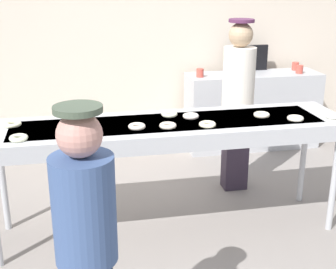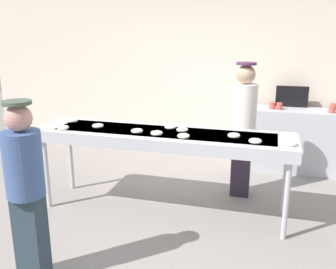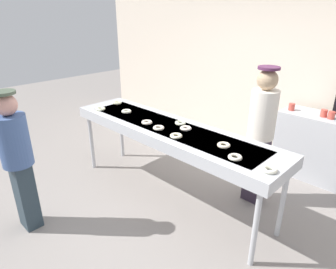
# 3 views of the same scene
# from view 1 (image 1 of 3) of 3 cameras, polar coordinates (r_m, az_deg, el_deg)

# --- Properties ---
(ground_plane) EXTENTS (16.00, 16.00, 0.00)m
(ground_plane) POSITION_cam_1_polar(r_m,az_deg,el_deg) (4.31, 0.03, -11.19)
(ground_plane) COLOR gray
(back_wall) EXTENTS (8.00, 0.12, 2.90)m
(back_wall) POSITION_cam_1_polar(r_m,az_deg,el_deg) (6.05, -4.42, 12.17)
(back_wall) COLOR beige
(back_wall) RESTS_ON ground
(fryer_conveyor) EXTENTS (2.99, 0.73, 0.99)m
(fryer_conveyor) POSITION_cam_1_polar(r_m,az_deg,el_deg) (3.92, 0.04, 0.49)
(fryer_conveyor) COLOR #B7BABF
(fryer_conveyor) RESTS_ON ground
(sugar_donut_0) EXTENTS (0.19, 0.19, 0.04)m
(sugar_donut_0) POSITION_cam_1_polar(r_m,az_deg,el_deg) (3.98, -18.12, 1.19)
(sugar_donut_0) COLOR #EFEFC2
(sugar_donut_0) RESTS_ON fryer_conveyor
(sugar_donut_1) EXTENTS (0.17, 0.17, 0.04)m
(sugar_donut_1) POSITION_cam_1_polar(r_m,az_deg,el_deg) (3.74, -3.75, 0.97)
(sugar_donut_1) COLOR #F5E2CC
(sugar_donut_1) RESTS_ON fryer_conveyor
(sugar_donut_2) EXTENTS (0.16, 0.16, 0.04)m
(sugar_donut_2) POSITION_cam_1_polar(r_m,az_deg,el_deg) (4.05, 0.17, 2.44)
(sugar_donut_2) COLOR #EAEFCA
(sugar_donut_2) RESTS_ON fryer_conveyor
(sugar_donut_3) EXTENTS (0.14, 0.14, 0.04)m
(sugar_donut_3) POSITION_cam_1_polar(r_m,az_deg,el_deg) (4.07, 15.03, 1.88)
(sugar_donut_3) COLOR #F1E6CD
(sugar_donut_3) RESTS_ON fryer_conveyor
(sugar_donut_4) EXTENTS (0.19, 0.19, 0.04)m
(sugar_donut_4) POSITION_cam_1_polar(r_m,az_deg,el_deg) (3.64, -17.48, -0.39)
(sugar_donut_4) COLOR #F0F3CB
(sugar_donut_4) RESTS_ON fryer_conveyor
(sugar_donut_5) EXTENTS (0.14, 0.14, 0.04)m
(sugar_donut_5) POSITION_cam_1_polar(r_m,az_deg,el_deg) (3.80, -11.91, 0.89)
(sugar_donut_5) COLOR white
(sugar_donut_5) RESTS_ON fryer_conveyor
(sugar_donut_6) EXTENTS (0.19, 0.19, 0.04)m
(sugar_donut_6) POSITION_cam_1_polar(r_m,az_deg,el_deg) (3.79, 4.75, 1.22)
(sugar_donut_6) COLOR #FEF4C7
(sugar_donut_6) RESTS_ON fryer_conveyor
(sugar_donut_7) EXTENTS (0.19, 0.19, 0.04)m
(sugar_donut_7) POSITION_cam_1_polar(r_m,az_deg,el_deg) (4.25, 19.20, 2.15)
(sugar_donut_7) COLOR white
(sugar_donut_7) RESTS_ON fryer_conveyor
(sugar_donut_8) EXTENTS (0.15, 0.15, 0.04)m
(sugar_donut_8) POSITION_cam_1_polar(r_m,az_deg,el_deg) (4.00, 2.75, 2.22)
(sugar_donut_8) COLOR white
(sugar_donut_8) RESTS_ON fryer_conveyor
(sugar_donut_9) EXTENTS (0.19, 0.19, 0.04)m
(sugar_donut_9) POSITION_cam_1_polar(r_m,az_deg,el_deg) (3.75, -0.02, 1.07)
(sugar_donut_9) COLOR #F8E6CB
(sugar_donut_9) RESTS_ON fryer_conveyor
(sugar_donut_10) EXTENTS (0.19, 0.19, 0.04)m
(sugar_donut_10) POSITION_cam_1_polar(r_m,az_deg,el_deg) (4.11, 11.16, 2.33)
(sugar_donut_10) COLOR #F7E8C4
(sugar_donut_10) RESTS_ON fryer_conveyor
(worker_baker) EXTENTS (0.32, 0.32, 1.74)m
(worker_baker) POSITION_cam_1_polar(r_m,az_deg,el_deg) (4.78, 8.37, 4.49)
(worker_baker) COLOR #302635
(worker_baker) RESTS_ON ground
(customer_waiting) EXTENTS (0.31, 0.31, 1.59)m
(customer_waiting) POSITION_cam_1_polar(r_m,az_deg,el_deg) (2.46, -9.77, -12.66)
(customer_waiting) COLOR #293842
(customer_waiting) RESTS_ON ground
(prep_counter) EXTENTS (1.68, 0.51, 0.96)m
(prep_counter) POSITION_cam_1_polar(r_m,az_deg,el_deg) (6.17, 10.04, 2.85)
(prep_counter) COLOR #B7BABF
(prep_counter) RESTS_ON ground
(paper_cup_0) EXTENTS (0.09, 0.09, 0.10)m
(paper_cup_0) POSITION_cam_1_polar(r_m,az_deg,el_deg) (6.18, 15.48, 7.54)
(paper_cup_0) COLOR #CC4C3F
(paper_cup_0) RESTS_ON prep_counter
(paper_cup_1) EXTENTS (0.09, 0.09, 0.10)m
(paper_cup_1) POSITION_cam_1_polar(r_m,az_deg,el_deg) (5.76, 3.86, 7.38)
(paper_cup_1) COLOR #CC4C3F
(paper_cup_1) RESTS_ON prep_counter
(paper_cup_2) EXTENTS (0.09, 0.09, 0.10)m
(paper_cup_2) POSITION_cam_1_polar(r_m,az_deg,el_deg) (5.91, 7.93, 7.55)
(paper_cup_2) COLOR #CC4C3F
(paper_cup_2) RESTS_ON prep_counter
(paper_cup_3) EXTENTS (0.09, 0.09, 0.10)m
(paper_cup_3) POSITION_cam_1_polar(r_m,az_deg,el_deg) (6.37, 15.02, 7.91)
(paper_cup_3) COLOR #CC4C3F
(paper_cup_3) RESTS_ON prep_counter
(paper_cup_4) EXTENTS (0.09, 0.09, 0.10)m
(paper_cup_4) POSITION_cam_1_polar(r_m,az_deg,el_deg) (5.93, 8.93, 7.53)
(paper_cup_4) COLOR #CC4C3F
(paper_cup_4) RESTS_ON prep_counter
(menu_display) EXTENTS (0.48, 0.04, 0.32)m
(menu_display) POSITION_cam_1_polar(r_m,az_deg,el_deg) (6.21, 9.70, 9.05)
(menu_display) COLOR black
(menu_display) RESTS_ON prep_counter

